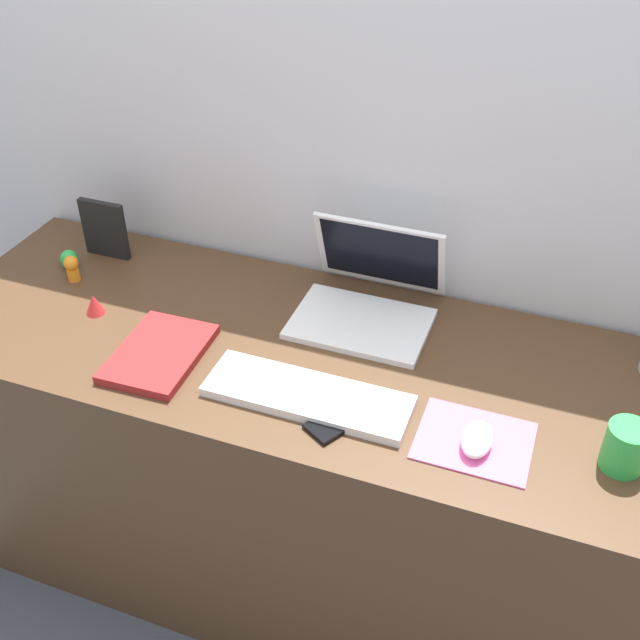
{
  "coord_description": "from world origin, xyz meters",
  "views": [
    {
      "loc": [
        0.47,
        -1.18,
        1.76
      ],
      "look_at": [
        0.03,
        0.0,
        0.83
      ],
      "focal_mm": 42.9,
      "sensor_mm": 36.0,
      "label": 1
    }
  ],
  "objects_px": {
    "laptop": "(369,292)",
    "picture_frame": "(104,229)",
    "coffee_mug": "(625,447)",
    "toy_figurine_orange": "(72,268)",
    "notebook_pad": "(159,354)",
    "toy_figurine_red": "(94,304)",
    "cell_phone": "(339,420)",
    "toy_figurine_green": "(69,259)",
    "keyboard": "(308,396)",
    "mouse": "(477,439)"
  },
  "relations": [
    {
      "from": "laptop",
      "to": "coffee_mug",
      "type": "bearing_deg",
      "value": -27.49
    },
    {
      "from": "mouse",
      "to": "notebook_pad",
      "type": "xyz_separation_m",
      "value": [
        -0.68,
        0.03,
        -0.01
      ]
    },
    {
      "from": "laptop",
      "to": "picture_frame",
      "type": "xyz_separation_m",
      "value": [
        -0.69,
        0.0,
        0.02
      ]
    },
    {
      "from": "keyboard",
      "to": "toy_figurine_green",
      "type": "distance_m",
      "value": 0.76
    },
    {
      "from": "toy_figurine_red",
      "to": "mouse",
      "type": "bearing_deg",
      "value": -7.34
    },
    {
      "from": "notebook_pad",
      "to": "toy_figurine_green",
      "type": "distance_m",
      "value": 0.45
    },
    {
      "from": "keyboard",
      "to": "mouse",
      "type": "bearing_deg",
      "value": -2.16
    },
    {
      "from": "cell_phone",
      "to": "notebook_pad",
      "type": "height_order",
      "value": "notebook_pad"
    },
    {
      "from": "mouse",
      "to": "picture_frame",
      "type": "relative_size",
      "value": 0.64
    },
    {
      "from": "notebook_pad",
      "to": "coffee_mug",
      "type": "height_order",
      "value": "coffee_mug"
    },
    {
      "from": "picture_frame",
      "to": "toy_figurine_orange",
      "type": "distance_m",
      "value": 0.13
    },
    {
      "from": "keyboard",
      "to": "picture_frame",
      "type": "height_order",
      "value": "picture_frame"
    },
    {
      "from": "toy_figurine_red",
      "to": "toy_figurine_green",
      "type": "bearing_deg",
      "value": 139.67
    },
    {
      "from": "mouse",
      "to": "toy_figurine_orange",
      "type": "xyz_separation_m",
      "value": [
        -1.02,
        0.21,
        0.01
      ]
    },
    {
      "from": "cell_phone",
      "to": "toy_figurine_orange",
      "type": "height_order",
      "value": "toy_figurine_orange"
    },
    {
      "from": "notebook_pad",
      "to": "coffee_mug",
      "type": "xyz_separation_m",
      "value": [
        0.92,
        0.02,
        0.04
      ]
    },
    {
      "from": "laptop",
      "to": "toy_figurine_green",
      "type": "xyz_separation_m",
      "value": [
        -0.75,
        -0.08,
        -0.03
      ]
    },
    {
      "from": "toy_figurine_red",
      "to": "toy_figurine_orange",
      "type": "distance_m",
      "value": 0.16
    },
    {
      "from": "coffee_mug",
      "to": "toy_figurine_red",
      "type": "height_order",
      "value": "coffee_mug"
    },
    {
      "from": "picture_frame",
      "to": "toy_figurine_red",
      "type": "height_order",
      "value": "picture_frame"
    },
    {
      "from": "toy_figurine_orange",
      "to": "coffee_mug",
      "type": "bearing_deg",
      "value": -7.5
    },
    {
      "from": "laptop",
      "to": "cell_phone",
      "type": "distance_m",
      "value": 0.37
    },
    {
      "from": "laptop",
      "to": "toy_figurine_red",
      "type": "bearing_deg",
      "value": -158.87
    },
    {
      "from": "keyboard",
      "to": "toy_figurine_red",
      "type": "height_order",
      "value": "toy_figurine_red"
    },
    {
      "from": "picture_frame",
      "to": "toy_figurine_red",
      "type": "xyz_separation_m",
      "value": [
        0.11,
        -0.23,
        -0.05
      ]
    },
    {
      "from": "toy_figurine_red",
      "to": "toy_figurine_orange",
      "type": "height_order",
      "value": "toy_figurine_orange"
    },
    {
      "from": "keyboard",
      "to": "toy_figurine_green",
      "type": "bearing_deg",
      "value": 161.37
    },
    {
      "from": "mouse",
      "to": "toy_figurine_green",
      "type": "distance_m",
      "value": 1.09
    },
    {
      "from": "cell_phone",
      "to": "picture_frame",
      "type": "distance_m",
      "value": 0.83
    },
    {
      "from": "laptop",
      "to": "keyboard",
      "type": "bearing_deg",
      "value": -93.91
    },
    {
      "from": "picture_frame",
      "to": "toy_figurine_green",
      "type": "height_order",
      "value": "picture_frame"
    },
    {
      "from": "mouse",
      "to": "coffee_mug",
      "type": "relative_size",
      "value": 1.05
    },
    {
      "from": "laptop",
      "to": "cell_phone",
      "type": "bearing_deg",
      "value": -81.27
    },
    {
      "from": "laptop",
      "to": "toy_figurine_red",
      "type": "distance_m",
      "value": 0.62
    },
    {
      "from": "mouse",
      "to": "toy_figurine_red",
      "type": "distance_m",
      "value": 0.9
    },
    {
      "from": "coffee_mug",
      "to": "toy_figurine_orange",
      "type": "bearing_deg",
      "value": 172.5
    },
    {
      "from": "notebook_pad",
      "to": "toy_figurine_red",
      "type": "height_order",
      "value": "toy_figurine_red"
    },
    {
      "from": "picture_frame",
      "to": "toy_figurine_green",
      "type": "bearing_deg",
      "value": -123.23
    },
    {
      "from": "mouse",
      "to": "toy_figurine_red",
      "type": "relative_size",
      "value": 1.97
    },
    {
      "from": "toy_figurine_red",
      "to": "toy_figurine_orange",
      "type": "relative_size",
      "value": 0.74
    },
    {
      "from": "mouse",
      "to": "notebook_pad",
      "type": "height_order",
      "value": "mouse"
    },
    {
      "from": "mouse",
      "to": "toy_figurine_green",
      "type": "height_order",
      "value": "toy_figurine_green"
    },
    {
      "from": "keyboard",
      "to": "cell_phone",
      "type": "relative_size",
      "value": 3.2
    },
    {
      "from": "keyboard",
      "to": "mouse",
      "type": "distance_m",
      "value": 0.34
    },
    {
      "from": "toy_figurine_orange",
      "to": "toy_figurine_green",
      "type": "relative_size",
      "value": 1.36
    },
    {
      "from": "toy_figurine_green",
      "to": "cell_phone",
      "type": "bearing_deg",
      "value": -19.36
    },
    {
      "from": "laptop",
      "to": "notebook_pad",
      "type": "height_order",
      "value": "laptop"
    },
    {
      "from": "toy_figurine_red",
      "to": "laptop",
      "type": "bearing_deg",
      "value": 21.13
    },
    {
      "from": "toy_figurine_orange",
      "to": "cell_phone",
      "type": "bearing_deg",
      "value": -17.37
    },
    {
      "from": "coffee_mug",
      "to": "toy_figurine_green",
      "type": "bearing_deg",
      "value": 170.86
    }
  ]
}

